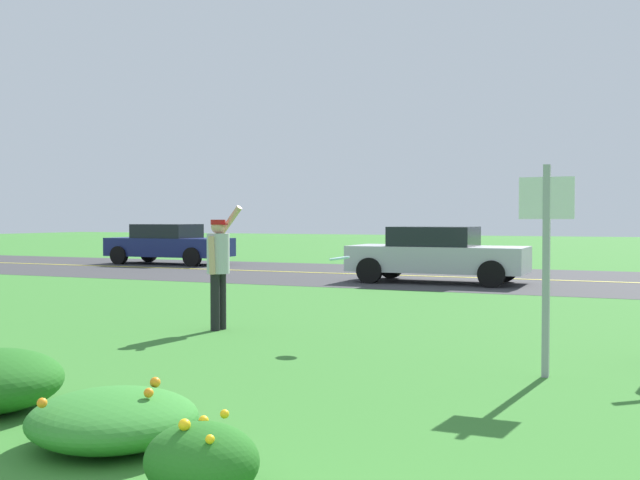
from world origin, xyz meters
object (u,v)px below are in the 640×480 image
car_navy_leftmost (169,244)px  sign_post_near_path (546,248)px  frisbee_pale_blue (339,258)px  person_thrower_red_cap_gray_shirt (218,262)px  car_silver_center_left (437,254)px

car_navy_leftmost → sign_post_near_path: bearing=-44.6°
frisbee_pale_blue → car_navy_leftmost: car_navy_leftmost is taller
sign_post_near_path → frisbee_pale_blue: size_ratio=8.01×
sign_post_near_path → person_thrower_red_cap_gray_shirt: 5.14m
frisbee_pale_blue → car_navy_leftmost: bearing=131.8°
sign_post_near_path → person_thrower_red_cap_gray_shirt: sign_post_near_path is taller
frisbee_pale_blue → car_navy_leftmost: (-12.12, 13.55, -0.39)m
car_silver_center_left → sign_post_near_path: bearing=-69.9°
person_thrower_red_cap_gray_shirt → car_navy_leftmost: size_ratio=0.41×
person_thrower_red_cap_gray_shirt → car_silver_center_left: size_ratio=0.41×
sign_post_near_path → car_silver_center_left: 11.61m
sign_post_near_path → frisbee_pale_blue: (-2.81, 1.18, -0.23)m
sign_post_near_path → car_navy_leftmost: sign_post_near_path is taller
sign_post_near_path → car_navy_leftmost: bearing=135.4°
car_navy_leftmost → car_silver_center_left: 11.60m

